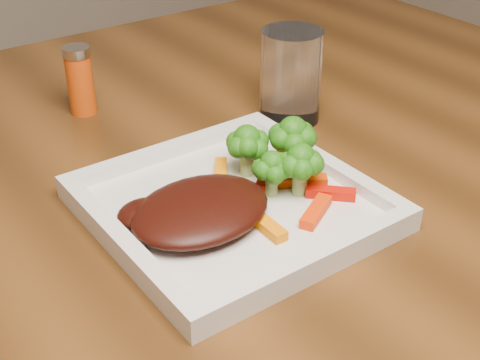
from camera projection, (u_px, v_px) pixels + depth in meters
plate at (232, 208)px, 0.69m from camera, size 0.27×0.27×0.01m
steak at (200, 210)px, 0.65m from camera, size 0.15×0.12×0.03m
broccoli_0 at (247, 146)px, 0.72m from camera, size 0.06×0.06×0.07m
broccoli_1 at (292, 143)px, 0.73m from camera, size 0.08×0.08×0.06m
broccoli_2 at (300, 169)px, 0.69m from camera, size 0.06×0.06×0.06m
broccoli_3 at (272, 169)px, 0.69m from camera, size 0.06×0.06×0.06m
carrot_0 at (316, 212)px, 0.67m from camera, size 0.06×0.04×0.01m
carrot_1 at (331, 193)px, 0.70m from camera, size 0.05×0.05×0.01m
carrot_2 at (266, 225)px, 0.65m from camera, size 0.02×0.05×0.01m
carrot_3 at (284, 154)px, 0.77m from camera, size 0.06×0.04×0.01m
carrot_4 at (221, 172)px, 0.73m from camera, size 0.04×0.05×0.01m
carrot_5 at (299, 180)px, 0.72m from camera, size 0.06×0.05×0.01m
carrot_6 at (267, 176)px, 0.72m from camera, size 0.05×0.05×0.01m
spice_shaker at (80, 81)px, 0.88m from camera, size 0.04×0.04×0.09m
drinking_glass at (291, 76)px, 0.85m from camera, size 0.10×0.10×0.12m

